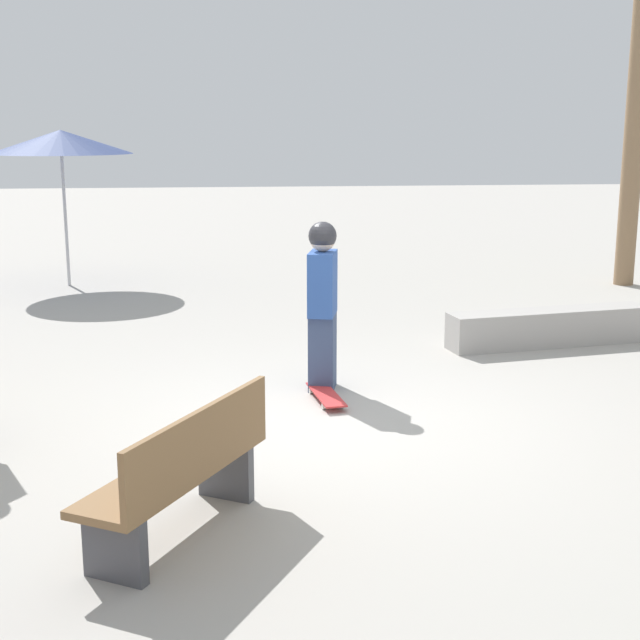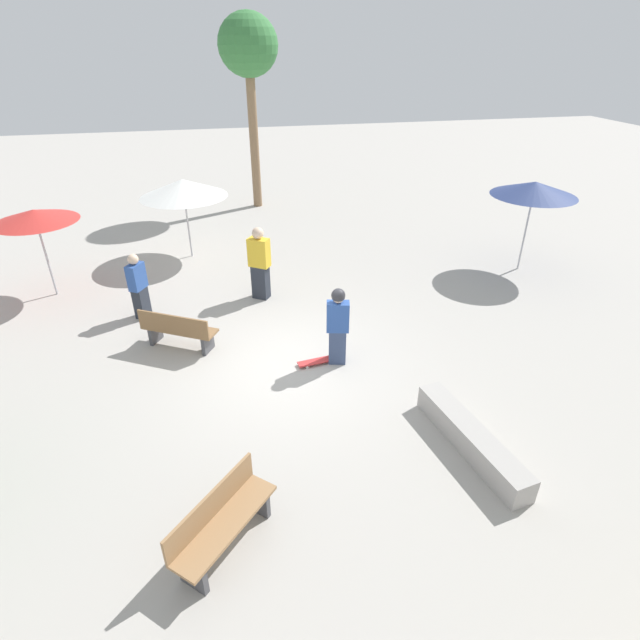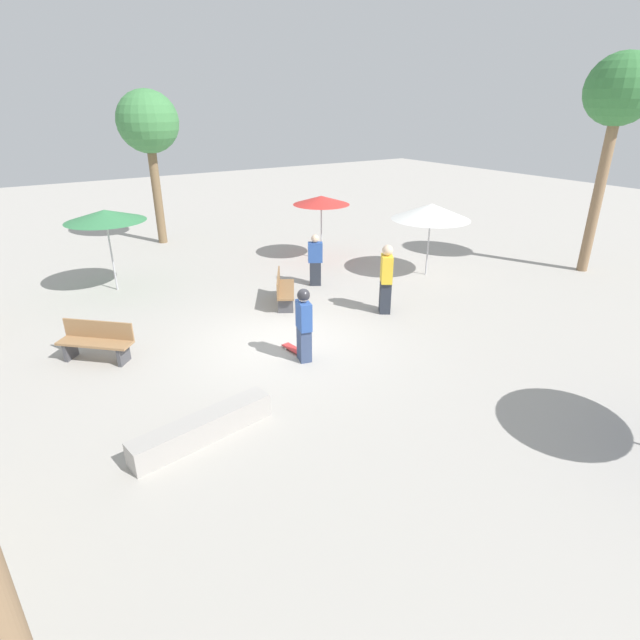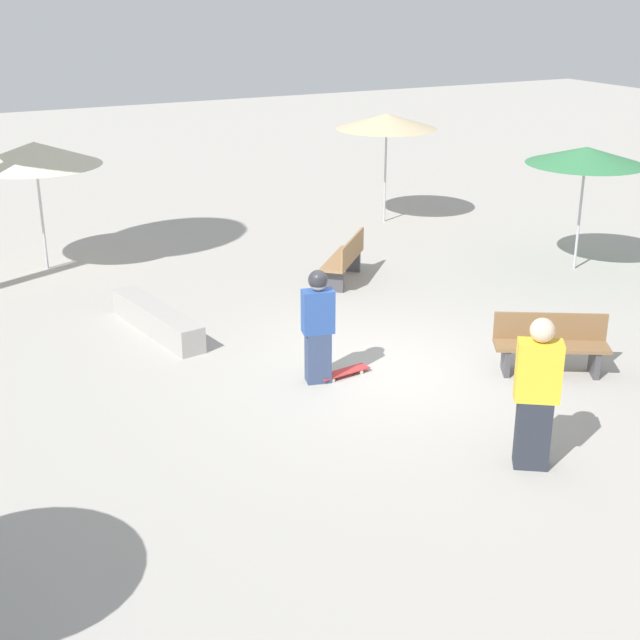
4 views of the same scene
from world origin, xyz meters
name	(u,v)px [view 2 (image 2 of 4)]	position (x,y,z in m)	size (l,w,h in m)	color
ground_plane	(290,366)	(0.00, 0.00, 0.00)	(60.00, 60.00, 0.00)	#ADA8A0
skater_main	(338,324)	(-0.05, -0.95, 0.88)	(0.33, 0.48, 1.63)	#38476B
skateboard	(317,361)	(-0.04, -0.55, 0.06)	(0.31, 0.82, 0.07)	red
concrete_ledge	(471,439)	(-2.88, -2.41, 0.21)	(2.50, 0.81, 0.42)	#A8A39E
bench_near	(222,522)	(-3.77, 1.48, 0.43)	(1.47, 1.41, 0.85)	#47474C
bench_far	(178,330)	(1.16, 2.14, 0.43)	(1.18, 1.60, 0.85)	#47474C
shade_umbrella_white	(183,188)	(6.27, 1.93, 2.03)	(2.44, 2.44, 2.27)	#B7B7BC
shade_umbrella_red	(34,216)	(4.42, 5.28, 2.05)	(1.94, 1.94, 2.20)	#B7B7BC
shade_umbrella_navy	(534,189)	(3.35, -7.07, 2.26)	(2.20, 2.20, 2.44)	#B7B7BC
palm_tree_left	(248,51)	(10.95, -0.56, 5.29)	(2.03, 2.03, 6.48)	#896B4C
bystander_watching	(138,286)	(2.73, 3.01, 0.78)	(0.49, 0.42, 1.56)	#282D38
bystander_far	(260,264)	(3.13, 0.20, 0.91)	(0.51, 0.57, 1.83)	#282D38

